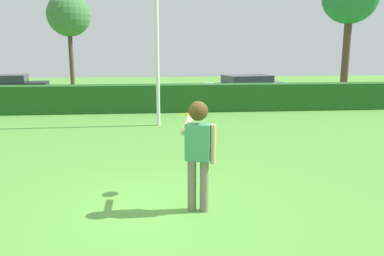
{
  "coord_description": "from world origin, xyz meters",
  "views": [
    {
      "loc": [
        -0.13,
        -5.85,
        2.56
      ],
      "look_at": [
        0.53,
        0.98,
        1.15
      ],
      "focal_mm": 36.35,
      "sensor_mm": 36.0,
      "label": 1
    }
  ],
  "objects_px": {
    "person": "(198,144)",
    "lamppost": "(156,5)",
    "parked_car_white": "(247,86)",
    "oak_tree": "(69,15)",
    "frisbee": "(186,114)",
    "parked_car_black": "(4,86)"
  },
  "relations": [
    {
      "from": "person",
      "to": "lamppost",
      "type": "relative_size",
      "value": 0.25
    },
    {
      "from": "person",
      "to": "lamppost",
      "type": "distance_m",
      "value": 7.68
    },
    {
      "from": "parked_car_white",
      "to": "oak_tree",
      "type": "xyz_separation_m",
      "value": [
        -9.85,
        6.59,
        3.88
      ]
    },
    {
      "from": "frisbee",
      "to": "parked_car_white",
      "type": "bearing_deg",
      "value": 71.91
    },
    {
      "from": "oak_tree",
      "to": "parked_car_black",
      "type": "bearing_deg",
      "value": -115.41
    },
    {
      "from": "frisbee",
      "to": "lamppost",
      "type": "bearing_deg",
      "value": 94.01
    },
    {
      "from": "lamppost",
      "to": "parked_car_white",
      "type": "distance_m",
      "value": 8.27
    },
    {
      "from": "person",
      "to": "oak_tree",
      "type": "relative_size",
      "value": 0.3
    },
    {
      "from": "person",
      "to": "parked_car_white",
      "type": "height_order",
      "value": "person"
    },
    {
      "from": "person",
      "to": "frisbee",
      "type": "bearing_deg",
      "value": 97.43
    },
    {
      "from": "oak_tree",
      "to": "frisbee",
      "type": "bearing_deg",
      "value": -73.03
    },
    {
      "from": "parked_car_black",
      "to": "parked_car_white",
      "type": "distance_m",
      "value": 12.35
    },
    {
      "from": "parked_car_white",
      "to": "person",
      "type": "bearing_deg",
      "value": -106.52
    },
    {
      "from": "lamppost",
      "to": "parked_car_black",
      "type": "relative_size",
      "value": 1.63
    },
    {
      "from": "lamppost",
      "to": "person",
      "type": "bearing_deg",
      "value": -85.57
    },
    {
      "from": "parked_car_black",
      "to": "parked_car_white",
      "type": "relative_size",
      "value": 0.99
    },
    {
      "from": "frisbee",
      "to": "lamppost",
      "type": "xyz_separation_m",
      "value": [
        -0.44,
        6.26,
        2.47
      ]
    },
    {
      "from": "person",
      "to": "lamppost",
      "type": "bearing_deg",
      "value": 94.43
    },
    {
      "from": "person",
      "to": "frisbee",
      "type": "xyz_separation_m",
      "value": [
        -0.11,
        0.87,
        0.33
      ]
    },
    {
      "from": "lamppost",
      "to": "parked_car_white",
      "type": "bearing_deg",
      "value": 53.88
    },
    {
      "from": "parked_car_black",
      "to": "lamppost",
      "type": "bearing_deg",
      "value": -44.76
    },
    {
      "from": "person",
      "to": "parked_car_white",
      "type": "bearing_deg",
      "value": 73.48
    }
  ]
}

